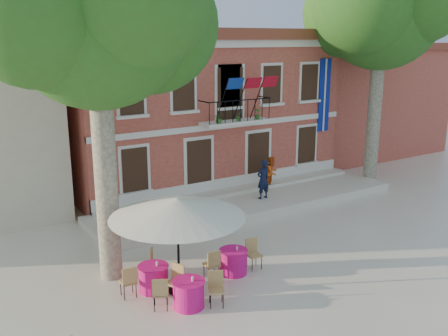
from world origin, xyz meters
TOP-DOWN VIEW (x-y plane):
  - ground at (0.00, 0.00)m, footprint 90.00×90.00m
  - main_building at (2.00, 9.99)m, footprint 13.50×9.59m
  - neighbor_east at (14.00, 11.00)m, footprint 9.40×9.40m
  - terrace at (2.00, 4.40)m, footprint 14.00×3.40m
  - plane_tree_west at (-5.44, 1.15)m, footprint 5.30×5.30m
  - plane_tree_east at (9.25, 4.13)m, footprint 5.77×5.77m
  - patio_umbrella at (-4.13, -0.81)m, footprint 3.79×3.79m
  - pedestrian_navy at (2.50, 4.10)m, footprint 0.65×0.46m
  - pedestrian_orange at (3.76, 5.11)m, footprint 0.90×0.81m
  - cafe_table_0 at (-4.73, -0.36)m, footprint 1.69×1.87m
  - cafe_table_1 at (-2.19, -0.68)m, footprint 1.95×0.90m
  - cafe_table_3 at (-4.32, -1.71)m, footprint 1.90×1.24m

SIDE VIEW (x-z plane):
  - ground at x=0.00m, z-range 0.00..0.00m
  - terrace at x=2.00m, z-range 0.00..0.30m
  - cafe_table_1 at x=-2.19m, z-range -0.05..0.90m
  - cafe_table_3 at x=-4.32m, z-range -0.05..0.90m
  - cafe_table_0 at x=-4.73m, z-range -0.05..0.90m
  - pedestrian_orange at x=3.76m, z-range 0.30..1.81m
  - pedestrian_navy at x=2.50m, z-range 0.30..2.01m
  - patio_umbrella at x=-4.13m, z-range 1.12..3.94m
  - neighbor_east at x=14.00m, z-range 0.02..6.42m
  - main_building at x=2.00m, z-range 0.03..7.53m
  - plane_tree_west at x=-5.44m, z-range 2.47..12.89m
  - plane_tree_east at x=9.25m, z-range 2.71..14.05m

